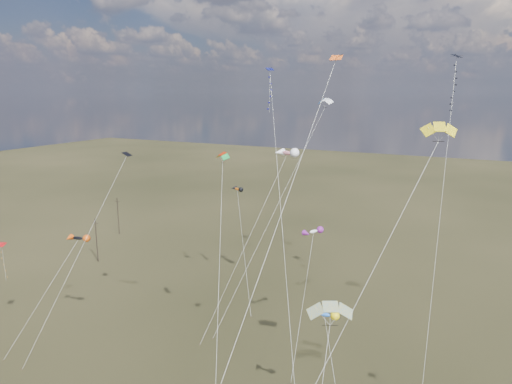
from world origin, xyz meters
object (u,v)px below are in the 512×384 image
at_px(utility_pole_far, 118,216).
at_px(parafoil_yellow, 439,129).
at_px(novelty_black_orange, 78,238).
at_px(diamond_black_high, 453,99).
at_px(utility_pole_near, 96,240).

distance_m(utility_pole_far, parafoil_yellow, 77.57).
xyz_separation_m(parafoil_yellow, novelty_black_orange, (-40.00, 1.47, -14.80)).
bearing_deg(diamond_black_high, utility_pole_far, 167.41).
height_order(utility_pole_near, diamond_black_high, diamond_black_high).
relative_size(utility_pole_far, diamond_black_high, 0.23).
height_order(utility_pole_far, parafoil_yellow, parafoil_yellow).
xyz_separation_m(utility_pole_near, parafoil_yellow, (57.34, -20.70, 23.31)).
distance_m(diamond_black_high, parafoil_yellow, 20.32).
distance_m(utility_pole_far, novelty_black_orange, 42.65).
bearing_deg(utility_pole_far, diamond_black_high, -12.59).
xyz_separation_m(utility_pole_far, novelty_black_orange, (25.35, -33.23, 8.51)).
distance_m(utility_pole_near, diamond_black_high, 62.10).
relative_size(utility_pole_near, utility_pole_far, 1.00).
bearing_deg(utility_pole_near, novelty_black_orange, -47.94).
relative_size(diamond_black_high, parafoil_yellow, 1.21).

